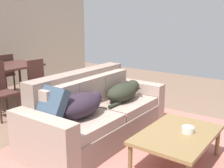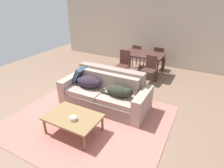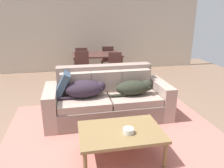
{
  "view_description": "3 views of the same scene",
  "coord_description": "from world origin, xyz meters",
  "views": [
    {
      "loc": [
        -2.7,
        -2.07,
        1.7
      ],
      "look_at": [
        0.37,
        0.18,
        0.76
      ],
      "focal_mm": 43.94,
      "sensor_mm": 36.0,
      "label": 1
    },
    {
      "loc": [
        2.24,
        -3.32,
        2.66
      ],
      "look_at": [
        0.37,
        0.18,
        0.71
      ],
      "focal_mm": 29.82,
      "sensor_mm": 36.0,
      "label": 2
    },
    {
      "loc": [
        -0.51,
        -3.39,
        1.87
      ],
      "look_at": [
        0.22,
        0.32,
        0.63
      ],
      "focal_mm": 34.36,
      "sensor_mm": 36.0,
      "label": 3
    }
  ],
  "objects": [
    {
      "name": "ground_plane",
      "position": [
        0.0,
        0.0,
        0.0
      ],
      "size": [
        10.0,
        10.0,
        0.0
      ],
      "primitive_type": "plane",
      "color": "#7F614D"
    },
    {
      "name": "back_partition",
      "position": [
        0.0,
        4.0,
        1.35
      ],
      "size": [
        8.0,
        0.12,
        2.7
      ],
      "primitive_type": "cube",
      "color": "beige",
      "rests_on": "ground"
    },
    {
      "name": "area_rug",
      "position": [
        0.13,
        -0.46,
        0.01
      ],
      "size": [
        3.52,
        3.05,
        0.01
      ],
      "primitive_type": "cube",
      "rotation": [
        0.0,
        0.0,
        0.01
      ],
      "color": "#BB6A5E",
      "rests_on": "ground"
    },
    {
      "name": "couch",
      "position": [
        0.13,
        0.3,
        0.35
      ],
      "size": [
        2.26,
        0.98,
        0.93
      ],
      "rotation": [
        0.0,
        0.0,
        0.01
      ],
      "color": "gray",
      "rests_on": "ground"
    },
    {
      "name": "dog_on_left_cushion",
      "position": [
        -0.29,
        0.19,
        0.62
      ],
      "size": [
        0.84,
        0.41,
        0.31
      ],
      "rotation": [
        0.0,
        0.0,
        0.01
      ],
      "color": "#2B1F2B",
      "rests_on": "couch"
    },
    {
      "name": "dog_on_right_cushion",
      "position": [
        0.6,
        0.13,
        0.6
      ],
      "size": [
        0.79,
        0.34,
        0.27
      ],
      "rotation": [
        0.0,
        0.0,
        0.01
      ],
      "color": "#26281D",
      "rests_on": "couch"
    },
    {
      "name": "throw_pillow_by_left_arm",
      "position": [
        -0.69,
        0.34,
        0.68
      ],
      "size": [
        0.34,
        0.48,
        0.47
      ],
      "primitive_type": "cube",
      "rotation": [
        0.0,
        0.5,
        -0.02
      ],
      "color": "#35475B",
      "rests_on": "couch"
    },
    {
      "name": "coffee_table",
      "position": [
        0.08,
        -0.96,
        0.36
      ],
      "size": [
        1.1,
        0.74,
        0.4
      ],
      "color": "olive",
      "rests_on": "ground"
    },
    {
      "name": "bowl_on_coffee_table",
      "position": [
        0.16,
        -1.05,
        0.44
      ],
      "size": [
        0.14,
        0.14,
        0.07
      ],
      "primitive_type": "cylinder",
      "color": "silver",
      "rests_on": "coffee_table"
    },
    {
      "name": "dining_table",
      "position": [
        0.25,
        2.72,
        0.7
      ],
      "size": [
        1.38,
        0.88,
        0.77
      ],
      "color": "#492925",
      "rests_on": "ground"
    },
    {
      "name": "dining_chair_near_left",
      "position": [
        -0.22,
        2.11,
        0.52
      ],
      "size": [
        0.4,
        0.4,
        0.95
      ],
      "rotation": [
        0.0,
        0.0,
        -0.0
      ],
      "color": "#492925",
      "rests_on": "ground"
    },
    {
      "name": "dining_chair_near_right",
      "position": [
        0.68,
        2.17,
        0.49
      ],
      "size": [
        0.43,
        0.43,
        0.88
      ],
      "rotation": [
        0.0,
        0.0,
        -0.07
      ],
      "color": "#492925",
      "rests_on": "ground"
    },
    {
      "name": "dining_chair_far_left",
      "position": [
        -0.16,
        3.27,
        0.49
      ],
      "size": [
        0.45,
        0.45,
        0.89
      ],
      "rotation": [
        0.0,
        0.0,
        3.0
      ],
      "color": "#492925",
      "rests_on": "ground"
    },
    {
      "name": "dining_chair_far_right",
      "position": [
        0.66,
        3.34,
        0.5
      ],
      "size": [
        0.41,
        0.41,
        0.9
      ],
      "rotation": [
        0.0,
        0.0,
        3.11
      ],
      "color": "#492925",
      "rests_on": "ground"
    }
  ]
}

